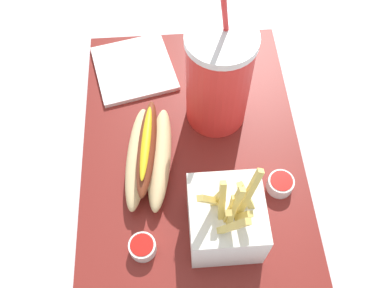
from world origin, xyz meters
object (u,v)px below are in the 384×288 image
soda_cup (218,79)px  ketchup_cup_1 (280,184)px  fries_basket (226,219)px  ketchup_cup_2 (143,247)px  napkin_stack (134,68)px  hot_dog_1 (149,155)px

soda_cup → ketchup_cup_1: bearing=-150.0°
fries_basket → soda_cup: bearing=-2.6°
soda_cup → ketchup_cup_2: size_ratio=7.31×
fries_basket → napkin_stack: size_ratio=1.16×
napkin_stack → fries_basket: bearing=-157.6°
ketchup_cup_2 → napkin_stack: 0.30m
soda_cup → hot_dog_1: bearing=128.3°
ketchup_cup_1 → napkin_stack: 0.31m
fries_basket → napkin_stack: fries_basket is taller
ketchup_cup_1 → ketchup_cup_2: bearing=111.4°
soda_cup → ketchup_cup_2: soda_cup is taller
fries_basket → hot_dog_1: size_ratio=0.86×
hot_dog_1 → ketchup_cup_1: size_ratio=4.67×
fries_basket → ketchup_cup_2: 0.11m
napkin_stack → hot_dog_1: bearing=-172.8°
hot_dog_1 → napkin_stack: size_ratio=1.34×
ketchup_cup_1 → fries_basket: bearing=123.7°
fries_basket → ketchup_cup_2: fries_basket is taller
hot_dog_1 → napkin_stack: (0.18, 0.02, -0.02)m
hot_dog_1 → napkin_stack: 0.18m
ketchup_cup_1 → napkin_stack: size_ratio=0.29×
ketchup_cup_1 → napkin_stack: ketchup_cup_1 is taller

